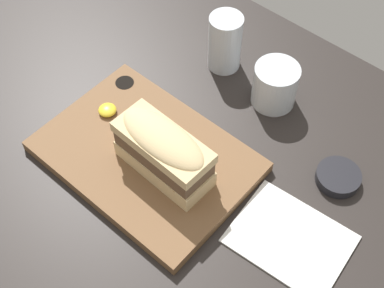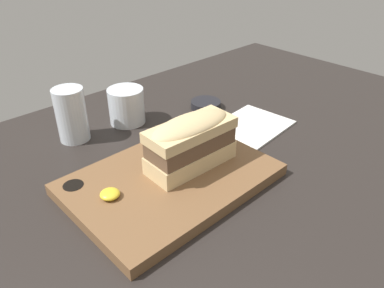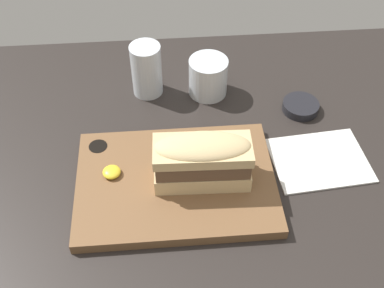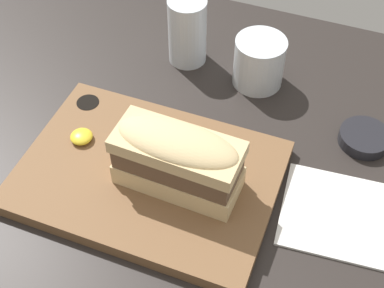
{
  "view_description": "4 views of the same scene",
  "coord_description": "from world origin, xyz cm",
  "px_view_note": "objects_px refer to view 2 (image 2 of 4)",
  "views": [
    {
      "loc": [
        38.29,
        -30.27,
        76.03
      ],
      "look_at": [
        6.36,
        6.45,
        9.34
      ],
      "focal_mm": 50.0,
      "sensor_mm": 36.0,
      "label": 1
    },
    {
      "loc": [
        -34.18,
        -37.7,
        41.86
      ],
      "look_at": [
        4.51,
        3.21,
        7.91
      ],
      "focal_mm": 35.0,
      "sensor_mm": 36.0,
      "label": 2
    },
    {
      "loc": [
        -2.15,
        -49.01,
        69.05
      ],
      "look_at": [
        2.33,
        6.15,
        9.23
      ],
      "focal_mm": 45.0,
      "sensor_mm": 36.0,
      "label": 3
    },
    {
      "loc": [
        20.48,
        -36.01,
        60.75
      ],
      "look_at": [
        4.55,
        5.7,
        8.95
      ],
      "focal_mm": 50.0,
      "sensor_mm": 36.0,
      "label": 4
    }
  ],
  "objects_px": {
    "sandwich": "(191,140)",
    "wine_glass": "(127,107)",
    "napkin": "(251,126)",
    "serving_board": "(170,179)",
    "condiment_dish": "(206,105)",
    "water_glass": "(72,118)"
  },
  "relations": [
    {
      "from": "napkin",
      "to": "condiment_dish",
      "type": "distance_m",
      "value": 0.14
    },
    {
      "from": "wine_glass",
      "to": "napkin",
      "type": "xyz_separation_m",
      "value": [
        0.18,
        -0.21,
        -0.03
      ]
    },
    {
      "from": "serving_board",
      "to": "wine_glass",
      "type": "height_order",
      "value": "wine_glass"
    },
    {
      "from": "serving_board",
      "to": "sandwich",
      "type": "relative_size",
      "value": 2.1
    },
    {
      "from": "water_glass",
      "to": "wine_glass",
      "type": "height_order",
      "value": "water_glass"
    },
    {
      "from": "wine_glass",
      "to": "condiment_dish",
      "type": "relative_size",
      "value": 1.1
    },
    {
      "from": "sandwich",
      "to": "wine_glass",
      "type": "xyz_separation_m",
      "value": [
        0.04,
        0.25,
        -0.04
      ]
    },
    {
      "from": "sandwich",
      "to": "wine_glass",
      "type": "relative_size",
      "value": 2.04
    },
    {
      "from": "wine_glass",
      "to": "napkin",
      "type": "relative_size",
      "value": 0.44
    },
    {
      "from": "sandwich",
      "to": "serving_board",
      "type": "bearing_deg",
      "value": 176.06
    },
    {
      "from": "sandwich",
      "to": "napkin",
      "type": "xyz_separation_m",
      "value": [
        0.22,
        0.04,
        -0.07
      ]
    },
    {
      "from": "napkin",
      "to": "condiment_dish",
      "type": "relative_size",
      "value": 2.51
    },
    {
      "from": "sandwich",
      "to": "wine_glass",
      "type": "distance_m",
      "value": 0.25
    },
    {
      "from": "wine_glass",
      "to": "condiment_dish",
      "type": "distance_m",
      "value": 0.2
    },
    {
      "from": "serving_board",
      "to": "napkin",
      "type": "xyz_separation_m",
      "value": [
        0.27,
        0.04,
        -0.01
      ]
    },
    {
      "from": "sandwich",
      "to": "condiment_dish",
      "type": "relative_size",
      "value": 2.24
    },
    {
      "from": "serving_board",
      "to": "condiment_dish",
      "type": "height_order",
      "value": "serving_board"
    },
    {
      "from": "serving_board",
      "to": "condiment_dish",
      "type": "xyz_separation_m",
      "value": [
        0.26,
        0.17,
        -0.0
      ]
    },
    {
      "from": "serving_board",
      "to": "water_glass",
      "type": "xyz_separation_m",
      "value": [
        -0.04,
        0.26,
        0.04
      ]
    },
    {
      "from": "water_glass",
      "to": "condiment_dish",
      "type": "height_order",
      "value": "water_glass"
    },
    {
      "from": "sandwich",
      "to": "napkin",
      "type": "height_order",
      "value": "sandwich"
    },
    {
      "from": "sandwich",
      "to": "water_glass",
      "type": "relative_size",
      "value": 1.45
    }
  ]
}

